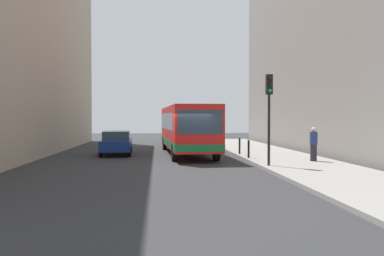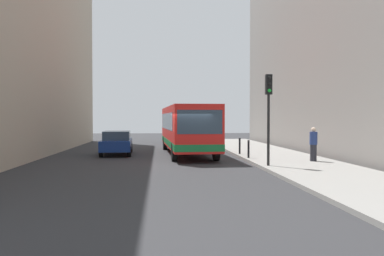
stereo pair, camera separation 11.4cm
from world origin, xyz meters
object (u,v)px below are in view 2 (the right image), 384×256
Objects in this scene: car_beside_bus at (117,142)px; pedestrian_near_signal at (313,144)px; bollard_mid at (240,146)px; bollard_near at (249,149)px; traffic_light at (269,102)px; bus at (187,127)px; car_behind_bus at (178,134)px.

pedestrian_near_signal reaches higher than car_beside_bus.
bollard_near is at bearing -90.00° from bollard_mid.
bus is at bearing 112.78° from traffic_light.
traffic_light is 4.32× the size of bollard_near.
car_behind_bus is (4.41, 11.46, 0.00)m from car_beside_bus.
car_behind_bus is 13.59m from bollard_mid.
traffic_light reaches higher than bus.
bollard_mid is at bearing 102.14° from car_behind_bus.
pedestrian_near_signal reaches higher than car_behind_bus.
bus is 11.71× the size of bollard_near.
car_beside_bus is 8.53m from bollard_near.
bollard_mid is (3.05, -13.24, -0.16)m from car_behind_bus.
bollard_near is at bearing 124.60° from bus.
bollard_mid is (3.07, -1.67, -1.10)m from bus.
car_beside_bus is 4.71× the size of bollard_near.
car_beside_bus reaches higher than bollard_near.
bollard_near is (-0.10, 3.52, -2.38)m from traffic_light.
bus is 3.66m from bollard_mid.
bus reaches higher than bollard_near.
pedestrian_near_signal is at bearing 30.97° from traffic_light.
car_behind_bus is 19.49m from traffic_light.
car_behind_bus is 18.43m from pedestrian_near_signal.
traffic_light reaches higher than pedestrian_near_signal.
bollard_near is 0.56× the size of pedestrian_near_signal.
bollard_near is (3.05, -15.59, -0.16)m from car_behind_bus.
bus reaches higher than pedestrian_near_signal.
bollard_mid is (-0.10, 5.87, -2.38)m from traffic_light.
bollard_mid is at bearing 148.64° from bus.
pedestrian_near_signal is (2.75, 1.65, -2.02)m from traffic_light.
car_beside_bus is at bearing 68.12° from car_behind_bus.
pedestrian_near_signal reaches higher than bollard_near.
traffic_light is 2.43× the size of pedestrian_near_signal.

